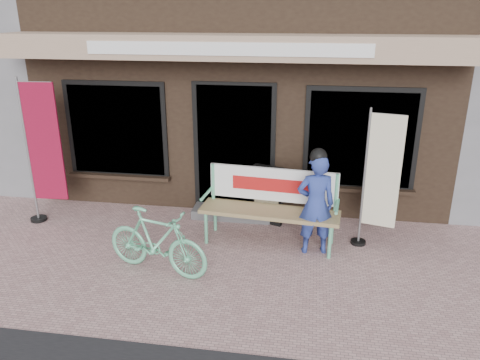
% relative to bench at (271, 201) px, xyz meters
% --- Properties ---
extents(ground, '(70.00, 70.00, 0.00)m').
position_rel_bench_xyz_m(ground, '(-0.71, -1.01, -0.64)').
color(ground, tan).
rests_on(ground, ground).
extents(storefront, '(7.00, 6.77, 6.00)m').
position_rel_bench_xyz_m(storefront, '(-0.71, 3.95, 2.35)').
color(storefront, black).
rests_on(storefront, ground).
extents(bench, '(2.06, 0.71, 1.09)m').
position_rel_bench_xyz_m(bench, '(0.00, 0.00, 0.00)').
color(bench, '#65C596').
rests_on(bench, ground).
extents(person, '(0.58, 0.44, 1.54)m').
position_rel_bench_xyz_m(person, '(0.64, -0.26, 0.11)').
color(person, navy).
rests_on(person, ground).
extents(bicycle, '(1.53, 0.79, 0.89)m').
position_rel_bench_xyz_m(bicycle, '(-1.37, -1.12, -0.20)').
color(bicycle, '#65C596').
rests_on(bicycle, ground).
extents(nobori_red, '(0.69, 0.27, 2.34)m').
position_rel_bench_xyz_m(nobori_red, '(-3.59, 0.12, 0.56)').
color(nobori_red, gray).
rests_on(nobori_red, ground).
extents(nobori_cream, '(0.60, 0.27, 2.03)m').
position_rel_bench_xyz_m(nobori_cream, '(1.50, 0.04, 0.41)').
color(nobori_cream, gray).
rests_on(nobori_cream, ground).
extents(menu_stand, '(0.49, 0.25, 0.97)m').
position_rel_bench_xyz_m(menu_stand, '(-0.10, 0.59, -0.14)').
color(menu_stand, black).
rests_on(menu_stand, ground).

